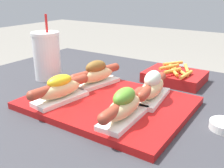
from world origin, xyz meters
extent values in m
cube|color=#B71414|center=(-0.01, -0.02, 0.69)|extent=(0.43, 0.33, 0.02)
cube|color=white|center=(-0.11, -0.10, 0.71)|extent=(0.08, 0.16, 0.01)
ellipsoid|color=#E5C184|center=(-0.11, -0.10, 0.74)|extent=(0.07, 0.14, 0.04)
cylinder|color=#9E3D28|center=(-0.11, -0.10, 0.74)|extent=(0.05, 0.17, 0.03)
sphere|color=#9E3D28|center=(-0.12, -0.18, 0.74)|extent=(0.03, 0.03, 0.03)
sphere|color=#9E3D28|center=(-0.10, -0.01, 0.74)|extent=(0.03, 0.03, 0.03)
ellipsoid|color=yellow|center=(-0.11, -0.10, 0.76)|extent=(0.05, 0.08, 0.03)
cube|color=white|center=(0.09, -0.10, 0.71)|extent=(0.07, 0.16, 0.01)
ellipsoid|color=#E5C184|center=(0.09, -0.10, 0.74)|extent=(0.05, 0.14, 0.04)
cylinder|color=#9E3D28|center=(0.09, -0.10, 0.74)|extent=(0.03, 0.17, 0.03)
sphere|color=#9E3D28|center=(0.09, -0.18, 0.74)|extent=(0.03, 0.03, 0.03)
sphere|color=#9E3D28|center=(0.08, -0.01, 0.74)|extent=(0.03, 0.03, 0.03)
ellipsoid|color=#5B992D|center=(0.09, -0.10, 0.76)|extent=(0.04, 0.08, 0.04)
cube|color=white|center=(-0.11, 0.05, 0.71)|extent=(0.09, 0.16, 0.01)
ellipsoid|color=#E5C184|center=(-0.11, 0.05, 0.74)|extent=(0.08, 0.14, 0.04)
cylinder|color=#9E3D28|center=(-0.11, 0.05, 0.74)|extent=(0.06, 0.17, 0.03)
sphere|color=#9E3D28|center=(-0.12, -0.03, 0.74)|extent=(0.03, 0.03, 0.03)
sphere|color=#9E3D28|center=(-0.09, 0.14, 0.74)|extent=(0.03, 0.03, 0.03)
ellipsoid|color=brown|center=(-0.11, 0.05, 0.76)|extent=(0.05, 0.08, 0.04)
cube|color=white|center=(0.09, 0.04, 0.71)|extent=(0.08, 0.16, 0.01)
ellipsoid|color=#E5C184|center=(0.09, 0.04, 0.74)|extent=(0.06, 0.14, 0.04)
cylinder|color=#9E3D28|center=(0.09, 0.04, 0.74)|extent=(0.05, 0.17, 0.03)
sphere|color=#9E3D28|center=(0.10, -0.04, 0.74)|extent=(0.03, 0.03, 0.03)
sphere|color=#9E3D28|center=(0.08, 0.13, 0.74)|extent=(0.03, 0.03, 0.03)
ellipsoid|color=silver|center=(0.09, 0.04, 0.76)|extent=(0.05, 0.08, 0.04)
cylinder|color=white|center=(-0.32, 0.05, 0.76)|extent=(0.09, 0.09, 0.16)
cylinder|color=white|center=(-0.32, 0.05, 0.84)|extent=(0.10, 0.10, 0.01)
cylinder|color=red|center=(-0.31, 0.05, 0.88)|extent=(0.01, 0.01, 0.06)
cube|color=#B21919|center=(0.07, 0.27, 0.70)|extent=(0.19, 0.15, 0.03)
cylinder|color=gold|center=(0.09, 0.26, 0.72)|extent=(0.07, 0.07, 0.01)
cylinder|color=gold|center=(0.12, 0.24, 0.73)|extent=(0.02, 0.08, 0.01)
cylinder|color=gold|center=(0.07, 0.23, 0.73)|extent=(0.04, 0.07, 0.01)
cylinder|color=gold|center=(0.05, 0.25, 0.74)|extent=(0.04, 0.08, 0.01)
cylinder|color=gold|center=(0.08, 0.23, 0.73)|extent=(0.05, 0.06, 0.01)
cylinder|color=gold|center=(0.05, 0.28, 0.73)|extent=(0.03, 0.07, 0.01)
cylinder|color=gold|center=(0.10, 0.30, 0.73)|extent=(0.05, 0.09, 0.01)
cylinder|color=gold|center=(0.04, 0.31, 0.74)|extent=(0.05, 0.07, 0.01)
camera|label=1|loc=(0.36, -0.56, 0.99)|focal=42.00mm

